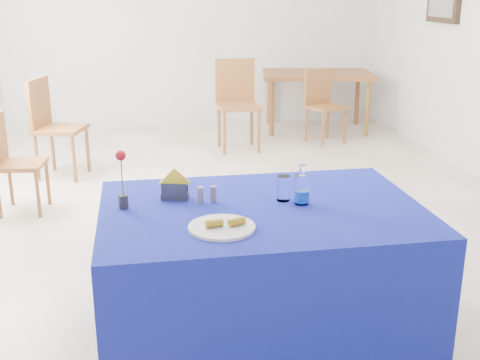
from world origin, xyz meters
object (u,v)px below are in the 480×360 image
object	(u,v)px
plate	(222,227)
chair_win_b	(51,121)
chair_bg_right	(323,100)
chair_win_a	(11,157)
blue_table	(261,275)
water_bottle	(302,190)
chair_bg_left	(237,98)
oak_table	(317,78)

from	to	relation	value
plate	chair_win_b	world-z (taller)	chair_win_b
chair_bg_right	chair_win_b	xyz separation A→B (m)	(-3.05, -0.93, 0.06)
chair_win_a	chair_win_b	xyz separation A→B (m)	(0.21, 0.98, 0.08)
blue_table	water_bottle	distance (m)	0.50
water_bottle	chair_bg_left	world-z (taller)	chair_bg_left
water_bottle	chair_win_a	bearing A→B (deg)	129.41
chair_bg_left	oak_table	bearing A→B (deg)	31.24
chair_bg_left	chair_win_a	xyz separation A→B (m)	(-2.18, -1.77, -0.11)
oak_table	chair_bg_right	bearing A→B (deg)	-100.06
water_bottle	oak_table	size ratio (longest dim) A/B	0.14
oak_table	chair_bg_left	size ratio (longest dim) A/B	1.49
plate	water_bottle	world-z (taller)	water_bottle
chair_bg_left	chair_win_a	size ratio (longest dim) A/B	1.24
water_bottle	chair_bg_right	distance (m)	4.39
water_bottle	chair_win_b	world-z (taller)	water_bottle
chair_bg_left	chair_win_b	xyz separation A→B (m)	(-1.97, -0.79, -0.03)
oak_table	chair_win_a	bearing A→B (deg)	-143.20
oak_table	chair_bg_left	distance (m)	1.40
chair_bg_right	chair_win_b	distance (m)	3.18
water_bottle	chair_bg_right	xyz separation A→B (m)	(1.41, 4.15, -0.33)
chair_win_b	oak_table	bearing A→B (deg)	-47.51
chair_bg_left	chair_bg_right	world-z (taller)	chair_bg_left
blue_table	water_bottle	world-z (taller)	water_bottle
water_bottle	chair_bg_left	size ratio (longest dim) A/B	0.21
plate	chair_win_a	size ratio (longest dim) A/B	0.37
blue_table	chair_win_a	bearing A→B (deg)	125.95
water_bottle	chair_bg_right	size ratio (longest dim) A/B	0.25
water_bottle	chair_win_a	size ratio (longest dim) A/B	0.26
chair_bg_right	chair_win_a	size ratio (longest dim) A/B	1.05
chair_bg_right	blue_table	bearing A→B (deg)	-131.02
chair_bg_left	blue_table	bearing A→B (deg)	-98.77
plate	chair_bg_left	size ratio (longest dim) A/B	0.30
blue_table	plate	bearing A→B (deg)	-133.23
oak_table	chair_bg_right	distance (m)	0.64
chair_bg_right	chair_win_a	distance (m)	3.77
oak_table	chair_win_b	xyz separation A→B (m)	(-3.15, -1.53, -0.12)
chair_bg_left	plate	bearing A→B (deg)	-101.43
chair_win_b	chair_win_a	bearing A→B (deg)	-175.54
blue_table	chair_bg_left	bearing A→B (deg)	82.26
blue_table	oak_table	distance (m)	5.08
blue_table	chair_win_a	xyz separation A→B (m)	(-1.63, 2.25, 0.10)
plate	blue_table	bearing A→B (deg)	46.77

